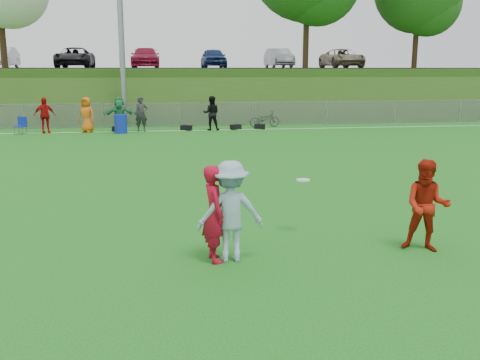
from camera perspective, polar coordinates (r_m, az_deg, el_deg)
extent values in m
plane|color=#195E13|center=(9.29, -0.55, -7.19)|extent=(120.00, 120.00, 0.00)
cube|color=white|center=(26.89, -6.06, 5.27)|extent=(60.00, 0.10, 0.01)
cube|color=gray|center=(28.82, -6.28, 6.89)|extent=(58.00, 0.02, 1.20)
cube|color=gray|center=(28.77, -6.31, 8.18)|extent=(58.00, 0.04, 0.04)
cylinder|color=gray|center=(29.69, -12.66, 17.26)|extent=(0.30, 0.30, 12.00)
cube|color=#285116|center=(39.74, -7.04, 9.49)|extent=(120.00, 18.00, 3.00)
cube|color=black|center=(41.71, -7.18, 11.72)|extent=(120.00, 12.00, 0.10)
cylinder|color=black|center=(38.90, 18.38, 16.33)|extent=(0.36, 0.36, 7.00)
sphere|color=#1E4F15|center=(38.97, 19.48, 17.29)|extent=(4.20, 4.20, 4.20)
imported|color=#AFAFB5|center=(42.10, -24.09, 11.86)|extent=(1.52, 4.37, 1.44)
imported|color=black|center=(41.10, -17.20, 12.37)|extent=(2.39, 5.18, 1.44)
imported|color=maroon|center=(40.71, -10.05, 12.72)|extent=(2.02, 4.96, 1.44)
imported|color=navy|center=(40.92, -2.86, 12.88)|extent=(1.70, 4.23, 1.44)
imported|color=gray|center=(41.74, 4.16, 12.84)|extent=(1.52, 4.37, 1.44)
imported|color=#86795B|center=(43.12, 10.81, 12.63)|extent=(2.39, 5.18, 1.44)
imported|color=#B90D0C|center=(27.31, -20.13, 6.50)|extent=(1.08, 0.78, 1.69)
imported|color=orange|center=(26.99, -16.05, 6.70)|extent=(0.98, 0.83, 1.69)
imported|color=#217D41|center=(26.84, -12.74, 6.84)|extent=(1.62, 0.69, 1.69)
imported|color=#2A2A2C|center=(26.79, -10.49, 6.93)|extent=(0.67, 0.49, 1.69)
imported|color=black|center=(26.91, -3.07, 7.13)|extent=(0.89, 0.73, 1.69)
cube|color=black|center=(27.02, -12.90, 5.34)|extent=(0.57, 0.32, 0.26)
cube|color=black|center=(26.98, -5.75, 5.57)|extent=(0.62, 0.52, 0.26)
cube|color=black|center=(27.23, -0.46, 5.68)|extent=(0.62, 0.50, 0.26)
cube|color=black|center=(27.43, 2.12, 5.72)|extent=(0.60, 0.40, 0.26)
imported|color=#AC0B22|center=(8.45, -2.77, -3.60)|extent=(0.45, 0.62, 1.56)
imported|color=#A71A0B|center=(9.45, 19.30, -2.61)|extent=(0.94, 0.87, 1.56)
imported|color=#8FB1C6|center=(8.46, -1.02, -3.36)|extent=(1.05, 0.61, 1.62)
cylinder|color=white|center=(9.92, 6.75, 0.00)|extent=(0.26, 0.26, 0.02)
cylinder|color=#102AB1|center=(26.22, -12.60, 5.85)|extent=(0.73, 0.73, 0.89)
cube|color=#0E269B|center=(27.30, -22.39, 5.30)|extent=(0.56, 0.56, 0.04)
cube|color=#0E269B|center=(27.46, -22.20, 5.82)|extent=(0.44, 0.17, 0.45)
imported|color=#313134|center=(28.37, 2.64, 6.52)|extent=(1.70, 0.81, 0.86)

